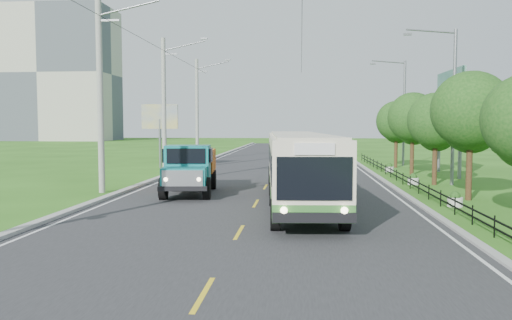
# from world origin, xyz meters

# --- Properties ---
(ground) EXTENTS (240.00, 240.00, 0.00)m
(ground) POSITION_xyz_m (0.00, 0.00, 0.00)
(ground) COLOR #295B15
(ground) RESTS_ON ground
(road) EXTENTS (14.00, 120.00, 0.02)m
(road) POSITION_xyz_m (0.00, 20.00, 0.01)
(road) COLOR #28282B
(road) RESTS_ON ground
(curb_left) EXTENTS (0.40, 120.00, 0.15)m
(curb_left) POSITION_xyz_m (-7.20, 20.00, 0.07)
(curb_left) COLOR #9E9E99
(curb_left) RESTS_ON ground
(curb_right) EXTENTS (0.30, 120.00, 0.10)m
(curb_right) POSITION_xyz_m (7.15, 20.00, 0.05)
(curb_right) COLOR #9E9E99
(curb_right) RESTS_ON ground
(edge_line_left) EXTENTS (0.12, 120.00, 0.00)m
(edge_line_left) POSITION_xyz_m (-6.65, 20.00, 0.02)
(edge_line_left) COLOR silver
(edge_line_left) RESTS_ON road
(edge_line_right) EXTENTS (0.12, 120.00, 0.00)m
(edge_line_right) POSITION_xyz_m (6.65, 20.00, 0.02)
(edge_line_right) COLOR silver
(edge_line_right) RESTS_ON road
(centre_dash) EXTENTS (0.12, 2.20, 0.00)m
(centre_dash) POSITION_xyz_m (0.00, 0.00, 0.02)
(centre_dash) COLOR yellow
(centre_dash) RESTS_ON road
(railing_right) EXTENTS (0.04, 40.00, 0.60)m
(railing_right) POSITION_xyz_m (8.00, 14.00, 0.30)
(railing_right) COLOR black
(railing_right) RESTS_ON ground
(pole_near) EXTENTS (3.51, 0.32, 10.00)m
(pole_near) POSITION_xyz_m (-8.26, 9.00, 5.09)
(pole_near) COLOR gray
(pole_near) RESTS_ON ground
(pole_mid) EXTENTS (3.51, 0.32, 10.00)m
(pole_mid) POSITION_xyz_m (-8.26, 21.00, 5.09)
(pole_mid) COLOR gray
(pole_mid) RESTS_ON ground
(pole_far) EXTENTS (3.51, 0.32, 10.00)m
(pole_far) POSITION_xyz_m (-8.26, 33.00, 5.09)
(pole_far) COLOR gray
(pole_far) RESTS_ON ground
(tree_third) EXTENTS (3.60, 3.62, 6.00)m
(tree_third) POSITION_xyz_m (9.86, 8.14, 3.99)
(tree_third) COLOR #382314
(tree_third) RESTS_ON ground
(tree_fourth) EXTENTS (3.24, 3.31, 5.40)m
(tree_fourth) POSITION_xyz_m (9.86, 14.14, 3.59)
(tree_fourth) COLOR #382314
(tree_fourth) RESTS_ON ground
(tree_fifth) EXTENTS (3.48, 3.52, 5.80)m
(tree_fifth) POSITION_xyz_m (9.86, 20.14, 3.85)
(tree_fifth) COLOR #382314
(tree_fifth) RESTS_ON ground
(tree_back) EXTENTS (3.30, 3.36, 5.50)m
(tree_back) POSITION_xyz_m (9.86, 26.14, 3.65)
(tree_back) COLOR #382314
(tree_back) RESTS_ON ground
(streetlight_mid) EXTENTS (3.02, 0.20, 9.07)m
(streetlight_mid) POSITION_xyz_m (10.64, 14.00, 4.90)
(streetlight_mid) COLOR slate
(streetlight_mid) RESTS_ON ground
(streetlight_far) EXTENTS (3.02, 0.20, 9.07)m
(streetlight_far) POSITION_xyz_m (10.64, 28.00, 4.90)
(streetlight_far) COLOR slate
(streetlight_far) RESTS_ON ground
(planter_near) EXTENTS (0.64, 0.64, 0.67)m
(planter_near) POSITION_xyz_m (8.60, 6.00, 0.29)
(planter_near) COLOR silver
(planter_near) RESTS_ON ground
(planter_mid) EXTENTS (0.64, 0.64, 0.67)m
(planter_mid) POSITION_xyz_m (8.60, 14.00, 0.29)
(planter_mid) COLOR silver
(planter_mid) RESTS_ON ground
(planter_far) EXTENTS (0.64, 0.64, 0.67)m
(planter_far) POSITION_xyz_m (8.60, 22.00, 0.29)
(planter_far) COLOR silver
(planter_far) RESTS_ON ground
(billboard_left) EXTENTS (3.00, 0.20, 5.20)m
(billboard_left) POSITION_xyz_m (-9.50, 24.00, 3.87)
(billboard_left) COLOR slate
(billboard_left) RESTS_ON ground
(billboard_right) EXTENTS (0.24, 6.00, 7.30)m
(billboard_right) POSITION_xyz_m (12.30, 20.00, 5.34)
(billboard_right) COLOR slate
(billboard_right) RESTS_ON ground
(apartment_near) EXTENTS (28.00, 14.00, 30.00)m
(apartment_near) POSITION_xyz_m (-55.00, 95.00, 15.00)
(apartment_near) COLOR #B7B2A3
(apartment_near) RESTS_ON ground
(apartment_far) EXTENTS (24.00, 14.00, 26.00)m
(apartment_far) POSITION_xyz_m (-80.00, 120.00, 13.00)
(apartment_far) COLOR #B7B2A3
(apartment_far) RESTS_ON ground
(bus) EXTENTS (3.62, 15.88, 3.04)m
(bus) POSITION_xyz_m (1.85, 6.92, 1.83)
(bus) COLOR #36752E
(bus) RESTS_ON ground
(dump_truck) EXTENTS (2.87, 6.18, 2.51)m
(dump_truck) POSITION_xyz_m (-3.63, 8.95, 1.42)
(dump_truck) COLOR #14787A
(dump_truck) RESTS_ON ground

